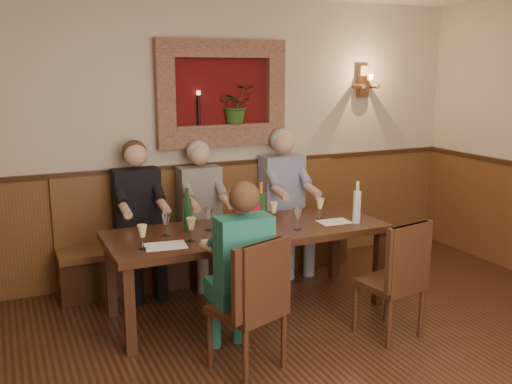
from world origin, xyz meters
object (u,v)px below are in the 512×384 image
person_bench_right (286,212)px  person_chair_front (239,288)px  chair_near_right (390,302)px  dining_table (248,237)px  wine_bottle_green_b (188,214)px  bench (211,245)px  chair_near_left (249,331)px  person_bench_left (140,230)px  person_bench_mid (203,225)px  water_bottle (357,206)px  wine_bottle_green_a (261,210)px  spittoon_bucket (246,219)px

person_bench_right → person_chair_front: 2.02m
person_chair_front → chair_near_right: bearing=-6.4°
dining_table → wine_bottle_green_b: (-0.50, 0.13, 0.22)m
bench → chair_near_left: size_ratio=3.06×
person_bench_left → person_bench_right: size_ratio=0.97×
chair_near_left → wine_bottle_green_b: size_ratio=2.66×
bench → person_bench_mid: bearing=-137.9°
chair_near_right → person_bench_mid: 2.02m
chair_near_left → chair_near_right: size_ratio=1.02×
person_chair_front → person_bench_left: bearing=101.7°
person_bench_right → wine_bottle_green_b: person_bench_right is taller
chair_near_left → water_bottle: bearing=7.4°
chair_near_left → person_bench_right: person_bench_right is taller
chair_near_left → chair_near_right: (1.23, 0.01, -0.01)m
bench → water_bottle: (0.95, -1.18, 0.57)m
person_bench_right → water_bottle: person_bench_right is taller
water_bottle → person_bench_left: bearing=147.7°
bench → chair_near_left: (-0.40, -1.87, -0.04)m
bench → water_bottle: size_ratio=8.00×
person_bench_left → wine_bottle_green_b: 0.81m
dining_table → chair_near_left: size_ratio=2.45×
dining_table → chair_near_right: bearing=-47.8°
dining_table → wine_bottle_green_a: wine_bottle_green_a is taller
person_bench_right → wine_bottle_green_b: (-1.30, -0.71, 0.28)m
dining_table → person_chair_front: person_chair_front is taller
chair_near_right → wine_bottle_green_b: bearing=131.9°
dining_table → chair_near_left: bearing=-113.5°
person_bench_right → chair_near_left: bearing=-124.4°
chair_near_left → person_bench_right: size_ratio=0.66×
chair_near_right → person_chair_front: bearing=163.8°
person_chair_front → wine_bottle_green_a: 0.96m
chair_near_right → person_bench_mid: size_ratio=0.68×
person_bench_right → wine_bottle_green_a: (-0.70, -0.89, 0.30)m
person_bench_right → person_chair_front: size_ratio=1.10×
chair_near_left → wine_bottle_green_a: bearing=40.4°
person_bench_left → wine_bottle_green_b: (0.25, -0.71, 0.30)m
bench → person_bench_left: 0.80m
dining_table → spittoon_bucket: 0.26m
bench → chair_near_right: bearing=-65.9°
chair_near_right → spittoon_bucket: size_ratio=3.68×
wine_bottle_green_b → person_chair_front: bearing=-84.6°
spittoon_bucket → bench: bearing=86.0°
wine_bottle_green_b → person_bench_left: bearing=109.3°
person_bench_left → person_chair_front: (0.33, -1.62, -0.04)m
person_bench_right → wine_bottle_green_a: 1.17m
chair_near_right → wine_bottle_green_b: wine_bottle_green_b is taller
chair_near_left → chair_near_right: chair_near_left is taller
bench → water_bottle: 1.62m
person_bench_mid → person_chair_front: (-0.29, -1.62, -0.03)m
person_bench_left → person_chair_front: person_bench_left is taller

